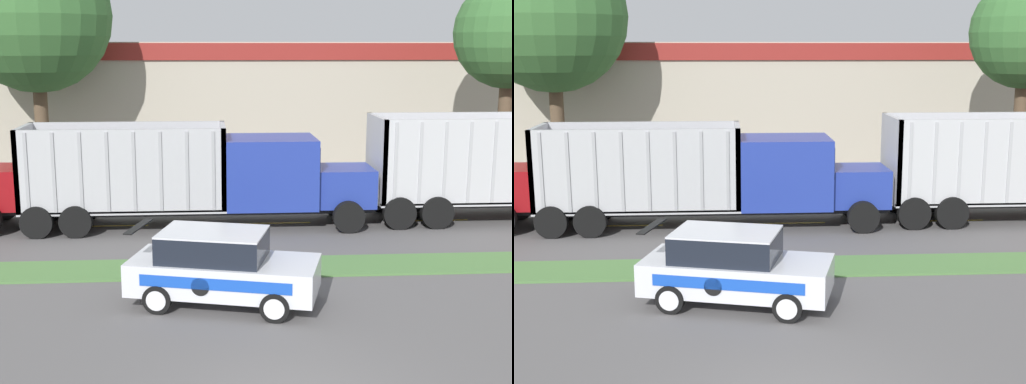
# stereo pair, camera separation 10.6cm
# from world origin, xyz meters

# --- Properties ---
(grass_verge) EXTENTS (120.00, 1.72, 0.06)m
(grass_verge) POSITION_xyz_m (0.00, 7.62, 0.03)
(grass_verge) COLOR #517F42
(grass_verge) RESTS_ON ground_plane
(centre_line_3) EXTENTS (2.40, 0.14, 0.01)m
(centre_line_3) POSITION_xyz_m (-4.54, 12.48, 0.00)
(centre_line_3) COLOR yellow
(centre_line_3) RESTS_ON ground_plane
(centre_line_4) EXTENTS (2.40, 0.14, 0.01)m
(centre_line_4) POSITION_xyz_m (0.86, 12.48, 0.00)
(centre_line_4) COLOR yellow
(centre_line_4) RESTS_ON ground_plane
(centre_line_5) EXTENTS (2.40, 0.14, 0.01)m
(centre_line_5) POSITION_xyz_m (6.26, 12.48, 0.00)
(centre_line_5) COLOR yellow
(centre_line_5) RESTS_ON ground_plane
(dump_truck_mid) EXTENTS (11.31, 2.59, 3.34)m
(dump_truck_mid) POSITION_xyz_m (-0.65, 12.25, 1.56)
(dump_truck_mid) COLOR black
(dump_truck_mid) RESTS_ON ground_plane
(rally_car) EXTENTS (4.58, 2.86, 1.75)m
(rally_car) POSITION_xyz_m (-1.08, 5.05, 0.88)
(rally_car) COLOR silver
(rally_car) RESTS_ON ground_plane
(store_building_backdrop) EXTENTS (42.51, 12.10, 5.97)m
(store_building_backdrop) POSITION_xyz_m (4.39, 30.01, 2.99)
(store_building_backdrop) COLOR #BCB29E
(store_building_backdrop) RESTS_ON ground_plane
(tree_behind_centre) EXTENTS (6.59, 6.59, 12.00)m
(tree_behind_centre) POSITION_xyz_m (-8.67, 21.61, 7.71)
(tree_behind_centre) COLOR brown
(tree_behind_centre) RESTS_ON ground_plane
(tree_behind_right) EXTENTS (4.57, 4.57, 9.75)m
(tree_behind_right) POSITION_xyz_m (11.07, 18.50, 6.74)
(tree_behind_right) COLOR brown
(tree_behind_right) RESTS_ON ground_plane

